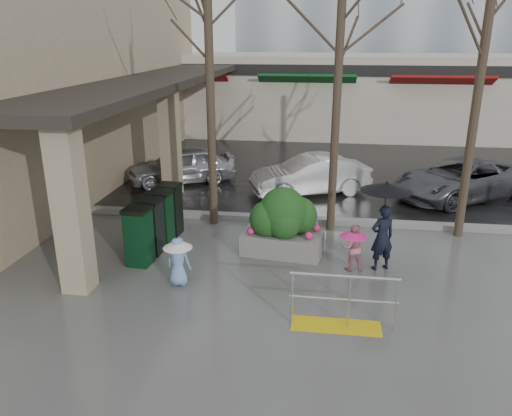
% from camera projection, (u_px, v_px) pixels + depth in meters
% --- Properties ---
extents(ground, '(120.00, 120.00, 0.00)m').
position_uv_depth(ground, '(271.00, 289.00, 10.24)').
color(ground, '#51514F').
rests_on(ground, ground).
extents(street_asphalt, '(120.00, 36.00, 0.01)m').
position_uv_depth(street_asphalt, '(310.00, 120.00, 30.82)').
color(street_asphalt, black).
rests_on(street_asphalt, ground).
extents(curb, '(120.00, 0.30, 0.15)m').
position_uv_depth(curb, '(287.00, 219.00, 13.96)').
color(curb, gray).
rests_on(curb, ground).
extents(near_building, '(6.00, 18.00, 8.00)m').
position_uv_depth(near_building, '(44.00, 63.00, 17.59)').
color(near_building, tan).
rests_on(near_building, ground).
extents(canopy_slab, '(2.80, 18.00, 0.25)m').
position_uv_depth(canopy_slab, '(159.00, 76.00, 17.17)').
color(canopy_slab, '#2D2823').
rests_on(canopy_slab, pillar_front).
extents(pillar_front, '(0.55, 0.55, 3.50)m').
position_uv_depth(pillar_front, '(71.00, 208.00, 9.71)').
color(pillar_front, tan).
rests_on(pillar_front, ground).
extents(pillar_back, '(0.55, 0.55, 3.50)m').
position_uv_depth(pillar_back, '(170.00, 142.00, 15.79)').
color(pillar_back, tan).
rests_on(pillar_back, ground).
extents(storefront_row, '(34.00, 6.74, 4.00)m').
position_uv_depth(storefront_row, '(347.00, 94.00, 26.13)').
color(storefront_row, beige).
rests_on(storefront_row, ground).
extents(handrail, '(1.90, 0.50, 1.03)m').
position_uv_depth(handrail, '(340.00, 308.00, 8.82)').
color(handrail, yellow).
rests_on(handrail, ground).
extents(tree_west, '(3.20, 3.20, 6.80)m').
position_uv_depth(tree_west, '(208.00, 29.00, 12.20)').
color(tree_west, '#382B21').
rests_on(tree_west, ground).
extents(tree_midwest, '(3.20, 3.20, 7.00)m').
position_uv_depth(tree_midwest, '(341.00, 22.00, 11.74)').
color(tree_midwest, '#382B21').
rests_on(tree_midwest, ground).
extents(tree_mideast, '(3.20, 3.20, 6.50)m').
position_uv_depth(tree_mideast, '(486.00, 39.00, 11.43)').
color(tree_mideast, '#382B21').
rests_on(tree_mideast, ground).
extents(woman, '(1.11, 1.11, 2.05)m').
position_uv_depth(woman, '(384.00, 216.00, 10.76)').
color(woman, black).
rests_on(woman, ground).
extents(child_pink, '(0.61, 0.61, 1.07)m').
position_uv_depth(child_pink, '(353.00, 244.00, 10.93)').
color(child_pink, '#D28090').
rests_on(child_pink, ground).
extents(child_blue, '(0.61, 0.61, 1.05)m').
position_uv_depth(child_blue, '(178.00, 256.00, 10.27)').
color(child_blue, '#7FA4E1').
rests_on(child_blue, ground).
extents(planter, '(1.98, 1.17, 1.64)m').
position_uv_depth(planter, '(283.00, 222.00, 11.71)').
color(planter, gray).
rests_on(planter, ground).
extents(news_boxes, '(0.74, 2.46, 1.35)m').
position_uv_depth(news_boxes, '(156.00, 222.00, 12.05)').
color(news_boxes, '#0C371C').
rests_on(news_boxes, ground).
extents(car_a, '(3.98, 2.90, 1.26)m').
position_uv_depth(car_a, '(182.00, 165.00, 17.48)').
color(car_a, '#B0B0B5').
rests_on(car_a, ground).
extents(car_b, '(4.04, 2.68, 1.26)m').
position_uv_depth(car_b, '(310.00, 175.00, 16.23)').
color(car_b, silver).
rests_on(car_b, ground).
extents(car_c, '(4.93, 4.27, 1.26)m').
position_uv_depth(car_c, '(461.00, 179.00, 15.79)').
color(car_c, '#585A60').
rests_on(car_c, ground).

